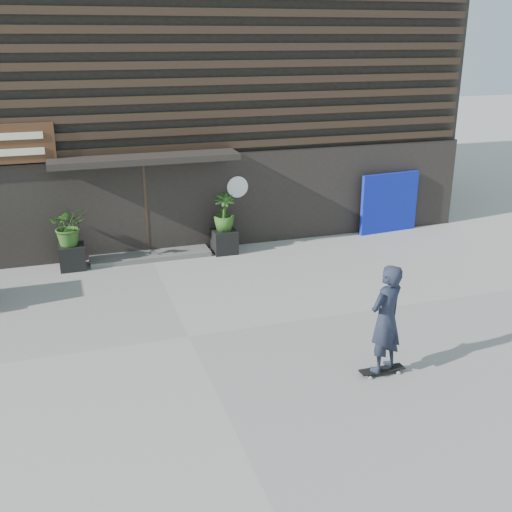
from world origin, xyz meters
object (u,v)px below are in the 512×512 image
object	(u,v)px
planter_pot_left	(72,257)
planter_pot_right	(224,241)
blue_tarp	(389,203)
skateboarder	(386,319)

from	to	relation	value
planter_pot_left	planter_pot_right	world-z (taller)	same
planter_pot_right	blue_tarp	world-z (taller)	blue_tarp
blue_tarp	skateboarder	xyz separation A→B (m)	(-4.06, -7.03, 0.16)
planter_pot_left	blue_tarp	size ratio (longest dim) A/B	0.33
planter_pot_left	planter_pot_right	bearing A→B (deg)	0.00
skateboarder	planter_pot_left	bearing A→B (deg)	124.75
planter_pot_left	planter_pot_right	size ratio (longest dim) A/B	1.00
planter_pot_left	blue_tarp	world-z (taller)	blue_tarp
planter_pot_left	skateboarder	distance (m)	8.22
blue_tarp	planter_pot_right	bearing A→B (deg)	177.93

